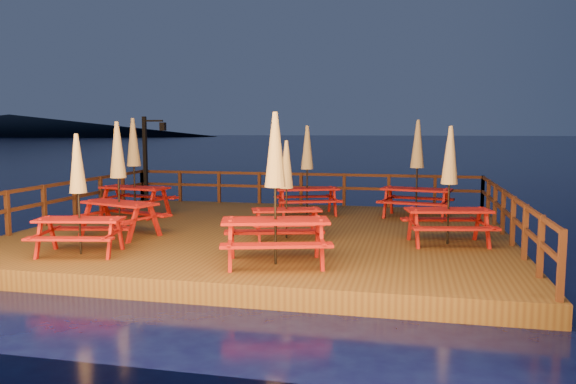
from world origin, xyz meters
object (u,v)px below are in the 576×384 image
Objects in this scene: picnic_table_1 at (417,167)px; picnic_table_2 at (78,192)px; lamp_post at (149,151)px; picnic_table_0 at (307,169)px.

picnic_table_2 is at bearing -125.52° from picnic_table_1.
lamp_post is 1.12× the size of picnic_table_0.
picnic_table_2 is (-3.55, -6.34, -0.10)m from picnic_table_0.
picnic_table_1 is at bearing 32.34° from picnic_table_2.
lamp_post is 9.33m from picnic_table_1.
lamp_post is 1.06× the size of picnic_table_1.
lamp_post is 1.21× the size of picnic_table_2.
picnic_table_1 is at bearing -10.02° from lamp_post.
picnic_table_1 is (9.19, -1.62, -0.33)m from lamp_post.
lamp_post is at bearing 143.55° from picnic_table_0.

